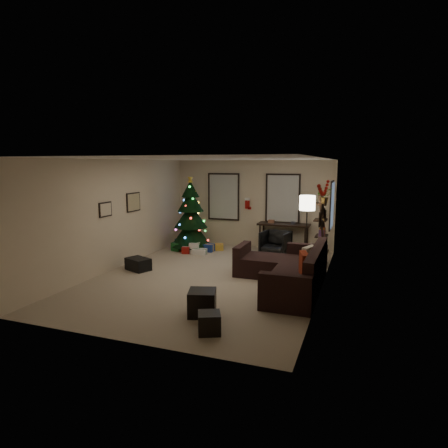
{
  "coord_description": "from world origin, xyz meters",
  "views": [
    {
      "loc": [
        3.21,
        -7.97,
        2.59
      ],
      "look_at": [
        0.1,
        0.6,
        1.15
      ],
      "focal_mm": 30.65,
      "sensor_mm": 36.0,
      "label": 1
    }
  ],
  "objects_px": {
    "desk": "(284,227)",
    "desk_chair": "(276,243)",
    "bookshelf": "(322,231)",
    "christmas_tree": "(191,219)",
    "sofa": "(289,272)"
  },
  "relations": [
    {
      "from": "desk",
      "to": "desk_chair",
      "type": "distance_m",
      "value": 0.76
    },
    {
      "from": "desk",
      "to": "desk_chair",
      "type": "height_order",
      "value": "desk"
    },
    {
      "from": "christmas_tree",
      "to": "desk_chair",
      "type": "relative_size",
      "value": 3.23
    },
    {
      "from": "sofa",
      "to": "desk",
      "type": "xyz_separation_m",
      "value": [
        -0.77,
        3.26,
        0.43
      ]
    },
    {
      "from": "desk_chair",
      "to": "sofa",
      "type": "bearing_deg",
      "value": -62.64
    },
    {
      "from": "sofa",
      "to": "bookshelf",
      "type": "xyz_separation_m",
      "value": [
        0.48,
        1.93,
        0.6
      ]
    },
    {
      "from": "desk",
      "to": "bookshelf",
      "type": "relative_size",
      "value": 0.83
    },
    {
      "from": "desk",
      "to": "bookshelf",
      "type": "height_order",
      "value": "bookshelf"
    },
    {
      "from": "sofa",
      "to": "desk_chair",
      "type": "distance_m",
      "value": 2.75
    },
    {
      "from": "christmas_tree",
      "to": "bookshelf",
      "type": "bearing_deg",
      "value": -8.2
    },
    {
      "from": "desk_chair",
      "to": "bookshelf",
      "type": "xyz_separation_m",
      "value": [
        1.35,
        -0.69,
        0.54
      ]
    },
    {
      "from": "desk_chair",
      "to": "bookshelf",
      "type": "distance_m",
      "value": 1.61
    },
    {
      "from": "christmas_tree",
      "to": "sofa",
      "type": "xyz_separation_m",
      "value": [
        3.47,
        -2.49,
        -0.65
      ]
    },
    {
      "from": "christmas_tree",
      "to": "desk_chair",
      "type": "xyz_separation_m",
      "value": [
        2.6,
        0.12,
        -0.59
      ]
    },
    {
      "from": "bookshelf",
      "to": "desk_chair",
      "type": "bearing_deg",
      "value": 153.06
    }
  ]
}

